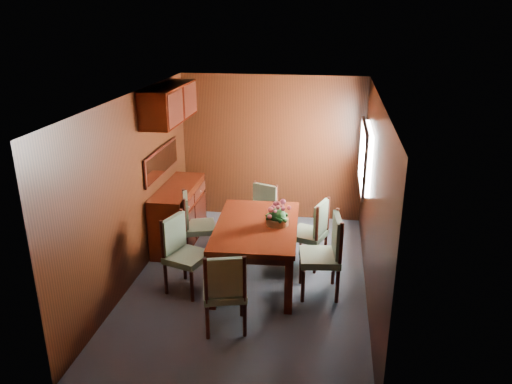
% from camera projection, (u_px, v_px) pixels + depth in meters
% --- Properties ---
extents(ground, '(4.50, 4.50, 0.00)m').
position_uv_depth(ground, '(250.00, 281.00, 6.57)').
color(ground, '#333A46').
rests_on(ground, ground).
extents(room_shell, '(3.06, 4.52, 2.41)m').
position_uv_depth(room_shell, '(245.00, 154.00, 6.33)').
color(room_shell, black).
rests_on(room_shell, ground).
extents(sideboard, '(0.48, 1.40, 0.90)m').
position_uv_depth(sideboard, '(179.00, 215.00, 7.53)').
color(sideboard, '#391007').
rests_on(sideboard, ground).
extents(dining_table, '(1.12, 1.71, 0.78)m').
position_uv_depth(dining_table, '(257.00, 232.00, 6.41)').
color(dining_table, '#391007').
rests_on(dining_table, ground).
extents(chair_left_near, '(0.58, 0.59, 1.00)m').
position_uv_depth(chair_left_near, '(182.00, 249.00, 6.21)').
color(chair_left_near, black).
rests_on(chair_left_near, ground).
extents(chair_left_far, '(0.56, 0.57, 0.97)m').
position_uv_depth(chair_left_far, '(194.00, 222.00, 7.05)').
color(chair_left_far, black).
rests_on(chair_left_far, ground).
extents(chair_right_near, '(0.54, 0.56, 1.06)m').
position_uv_depth(chair_right_near, '(327.00, 251.00, 6.10)').
color(chair_right_near, black).
rests_on(chair_right_near, ground).
extents(chair_right_far, '(0.57, 0.58, 0.97)m').
position_uv_depth(chair_right_far, '(313.00, 230.00, 6.80)').
color(chair_right_far, black).
rests_on(chair_right_far, ground).
extents(chair_head, '(0.56, 0.55, 0.98)m').
position_uv_depth(chair_head, '(225.00, 288.00, 5.37)').
color(chair_head, black).
rests_on(chair_head, ground).
extents(chair_foot, '(0.55, 0.54, 0.91)m').
position_uv_depth(chair_foot, '(262.00, 211.00, 7.53)').
color(chair_foot, black).
rests_on(chair_foot, ground).
extents(flower_centerpiece, '(0.31, 0.31, 0.31)m').
position_uv_depth(flower_centerpiece, '(277.00, 214.00, 6.31)').
color(flower_centerpiece, '#A26231').
rests_on(flower_centerpiece, dining_table).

